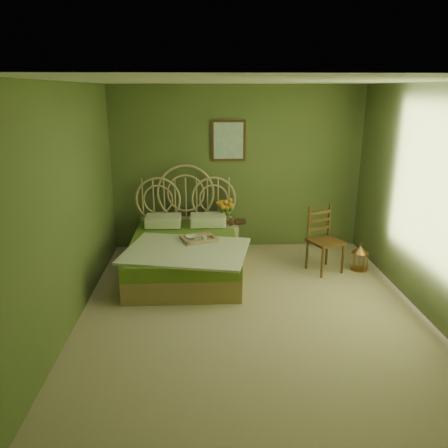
{
  "coord_description": "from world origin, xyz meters",
  "views": [
    {
      "loc": [
        -0.55,
        -4.68,
        2.51
      ],
      "look_at": [
        -0.27,
        1.0,
        0.76
      ],
      "focal_mm": 35.0,
      "sensor_mm": 36.0,
      "label": 1
    }
  ],
  "objects": [
    {
      "name": "bed",
      "position": [
        -0.83,
        1.18,
        0.3
      ],
      "size": [
        1.76,
        2.23,
        1.38
      ],
      "color": "#A18A50",
      "rests_on": "floor"
    },
    {
      "name": "wall_right",
      "position": [
        2.0,
        0.0,
        1.3
      ],
      "size": [
        0.0,
        4.5,
        4.5
      ],
      "primitive_type": "plane",
      "rotation": [
        1.57,
        0.0,
        -1.57
      ],
      "color": "#5C6A37",
      "rests_on": "floor"
    },
    {
      "name": "cereal_bowl",
      "position": [
        -0.72,
        1.08,
        0.55
      ],
      "size": [
        0.18,
        0.18,
        0.04
      ],
      "primitive_type": "imported",
      "rotation": [
        0.0,
        0.0,
        -0.17
      ],
      "color": "white",
      "rests_on": "bed"
    },
    {
      "name": "coffee_cup",
      "position": [
        -0.54,
        0.97,
        0.57
      ],
      "size": [
        0.1,
        0.1,
        0.07
      ],
      "primitive_type": "imported",
      "rotation": [
        0.0,
        0.0,
        -0.33
      ],
      "color": "white",
      "rests_on": "bed"
    },
    {
      "name": "wall_art",
      "position": [
        -0.14,
        2.22,
        1.75
      ],
      "size": [
        0.54,
        0.04,
        0.64
      ],
      "color": "#3A2510",
      "rests_on": "wall_back"
    },
    {
      "name": "wall_back",
      "position": [
        0.0,
        2.25,
        1.3
      ],
      "size": [
        4.0,
        0.0,
        4.0
      ],
      "primitive_type": "plane",
      "rotation": [
        1.57,
        0.0,
        0.0
      ],
      "color": "#5C6A37",
      "rests_on": "floor"
    },
    {
      "name": "chair",
      "position": [
        1.18,
        1.17,
        0.53
      ],
      "size": [
        0.55,
        0.55,
        0.95
      ],
      "rotation": [
        0.0,
        0.0,
        0.39
      ],
      "color": "#3A2510",
      "rests_on": "floor"
    },
    {
      "name": "wall_left",
      "position": [
        -2.0,
        0.0,
        1.3
      ],
      "size": [
        0.0,
        4.5,
        4.5
      ],
      "primitive_type": "plane",
      "rotation": [
        1.57,
        0.0,
        1.57
      ],
      "color": "#5C6A37",
      "rests_on": "floor"
    },
    {
      "name": "nightstand",
      "position": [
        -0.24,
        1.88,
        0.34
      ],
      "size": [
        0.46,
        0.47,
        0.93
      ],
      "color": "beige",
      "rests_on": "floor"
    },
    {
      "name": "floor",
      "position": [
        0.0,
        0.0,
        0.0
      ],
      "size": [
        4.5,
        4.5,
        0.0
      ],
      "primitive_type": "plane",
      "color": "tan",
      "rests_on": "ground"
    },
    {
      "name": "book_upper",
      "position": [
        -0.06,
        1.88,
        0.53
      ],
      "size": [
        0.19,
        0.25,
        0.02
      ],
      "primitive_type": "imported",
      "rotation": [
        0.0,
        0.0,
        -0.03
      ],
      "color": "#472819",
      "rests_on": "nightstand"
    },
    {
      "name": "book_lower",
      "position": [
        -0.06,
        1.88,
        0.51
      ],
      "size": [
        0.16,
        0.21,
        0.02
      ],
      "primitive_type": "imported",
      "rotation": [
        0.0,
        0.0,
        0.0
      ],
      "color": "#381E0F",
      "rests_on": "nightstand"
    },
    {
      "name": "ceiling",
      "position": [
        0.0,
        0.0,
        2.6
      ],
      "size": [
        4.5,
        4.5,
        0.0
      ],
      "primitive_type": "plane",
      "rotation": [
        3.14,
        0.0,
        0.0
      ],
      "color": "silver",
      "rests_on": "wall_back"
    },
    {
      "name": "birdcage",
      "position": [
        1.7,
        1.11,
        0.18
      ],
      "size": [
        0.24,
        0.24,
        0.36
      ],
      "rotation": [
        0.0,
        0.0,
        0.07
      ],
      "color": "#C6803F",
      "rests_on": "floor"
    }
  ]
}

